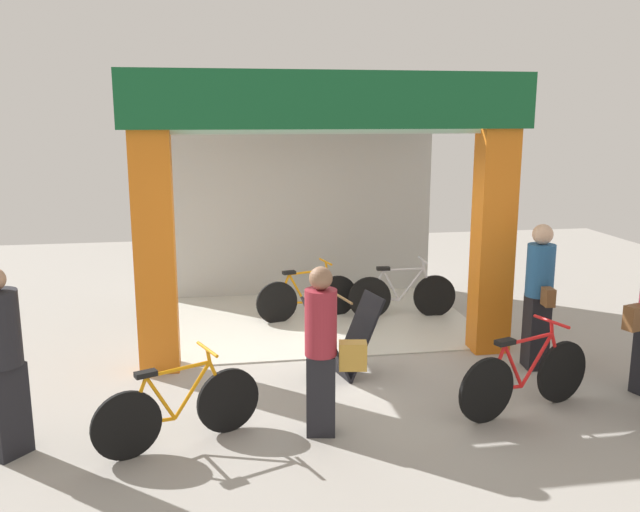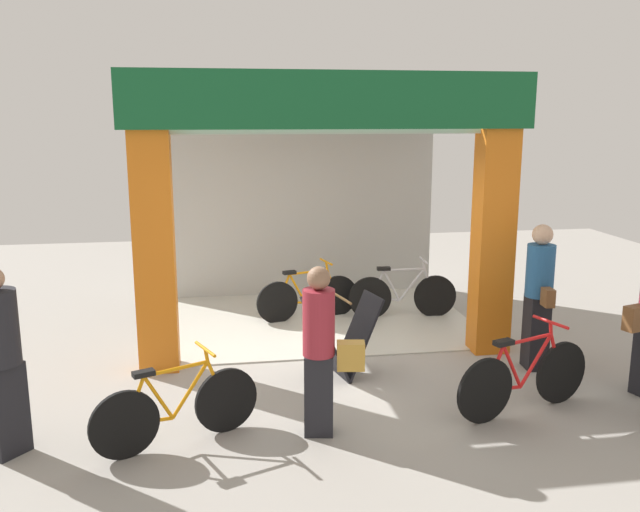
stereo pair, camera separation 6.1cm
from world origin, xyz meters
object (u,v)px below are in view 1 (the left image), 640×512
at_px(bicycle_parked_0, 179,409).
at_px(pedestrian_3, 539,294).
at_px(bicycle_inside_0, 307,297).
at_px(pedestrian_1, 2,360).
at_px(pedestrian_0, 323,351).
at_px(bicycle_inside_1, 402,295).
at_px(bicycle_parked_1, 525,377).
at_px(sandwich_board_sign, 343,337).

distance_m(bicycle_parked_0, pedestrian_3, 4.37).
relative_size(bicycle_inside_0, pedestrian_1, 0.90).
height_order(pedestrian_0, pedestrian_3, pedestrian_3).
bearing_deg(bicycle_parked_0, bicycle_inside_1, 48.13).
distance_m(bicycle_parked_1, pedestrian_3, 1.43).
bearing_deg(bicycle_inside_0, bicycle_inside_1, -5.63).
height_order(bicycle_parked_1, sandwich_board_sign, sandwich_board_sign).
height_order(bicycle_parked_1, pedestrian_3, pedestrian_3).
distance_m(pedestrian_1, pedestrian_3, 5.76).
xyz_separation_m(sandwich_board_sign, pedestrian_3, (2.34, -0.10, 0.43)).
distance_m(bicycle_inside_0, pedestrian_3, 3.43).
relative_size(bicycle_parked_0, pedestrian_0, 0.91).
relative_size(sandwich_board_sign, pedestrian_1, 0.56).
xyz_separation_m(bicycle_inside_0, bicycle_inside_1, (1.41, -0.14, 0.01)).
xyz_separation_m(bicycle_parked_0, pedestrian_3, (4.14, 1.27, 0.56)).
distance_m(bicycle_parked_0, pedestrian_0, 1.43).
bearing_deg(bicycle_inside_0, pedestrian_3, -44.30).
distance_m(bicycle_inside_0, sandwich_board_sign, 2.27).
distance_m(bicycle_inside_0, bicycle_parked_1, 3.90).
relative_size(pedestrian_0, pedestrian_1, 0.95).
distance_m(bicycle_parked_1, pedestrian_0, 2.16).
bearing_deg(bicycle_parked_1, pedestrian_0, -176.57).
xyz_separation_m(bicycle_inside_0, bicycle_parked_0, (-1.72, -3.63, 0.00)).
distance_m(bicycle_parked_1, sandwich_board_sign, 2.06).
bearing_deg(pedestrian_1, sandwich_board_sign, 21.67).
xyz_separation_m(bicycle_inside_0, pedestrian_3, (2.42, -2.36, 0.56)).
bearing_deg(pedestrian_3, pedestrian_1, -167.89).
distance_m(bicycle_parked_0, bicycle_parked_1, 3.46).
relative_size(pedestrian_0, pedestrian_3, 0.93).
bearing_deg(bicycle_inside_0, bicycle_parked_1, -63.66).
relative_size(bicycle_inside_0, bicycle_inside_1, 0.95).
distance_m(bicycle_inside_1, sandwich_board_sign, 2.51).
xyz_separation_m(bicycle_parked_1, pedestrian_3, (0.69, 1.13, 0.54)).
relative_size(pedestrian_1, pedestrian_3, 0.98).
bearing_deg(pedestrian_1, pedestrian_3, 12.11).
distance_m(bicycle_inside_1, pedestrian_1, 5.78).
xyz_separation_m(bicycle_inside_0, pedestrian_0, (-0.38, -3.62, 0.48)).
bearing_deg(bicycle_inside_1, pedestrian_0, -117.19).
height_order(bicycle_parked_0, sandwich_board_sign, sandwich_board_sign).
bearing_deg(pedestrian_0, bicycle_parked_1, 3.43).
distance_m(bicycle_parked_0, sandwich_board_sign, 2.27).
height_order(bicycle_inside_1, bicycle_parked_0, bicycle_inside_1).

